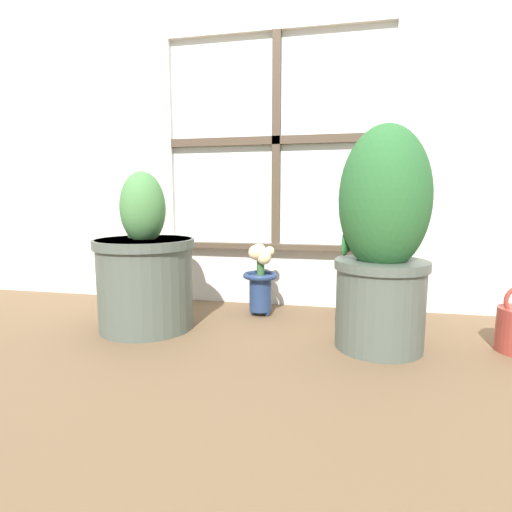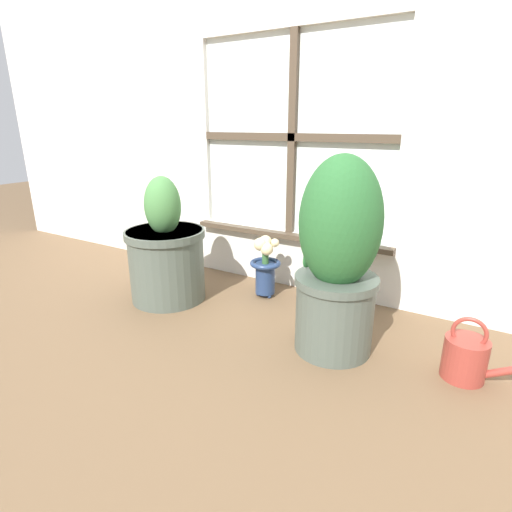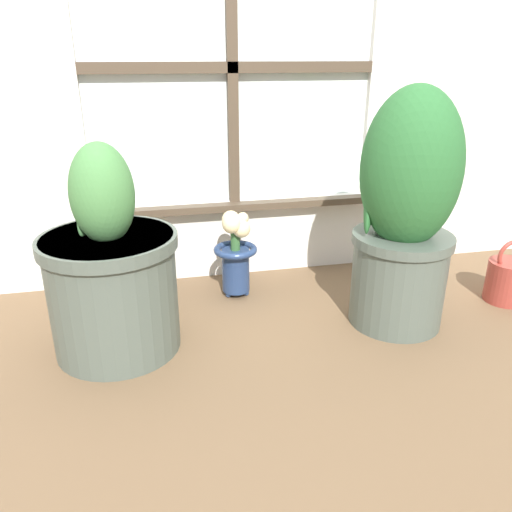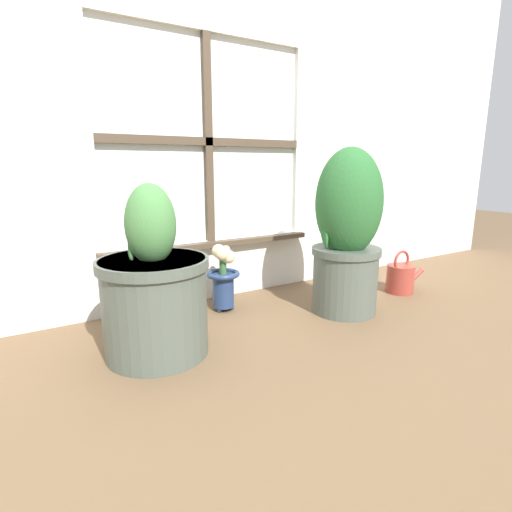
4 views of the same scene
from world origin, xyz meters
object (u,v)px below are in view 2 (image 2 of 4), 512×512
object	(u,v)px
potted_plant_right	(338,260)
flower_vase	(265,264)
potted_plant_left	(166,254)
watering_can	(466,357)

from	to	relation	value
potted_plant_right	flower_vase	world-z (taller)	potted_plant_right
potted_plant_right	flower_vase	xyz separation A→B (m)	(-0.45, 0.29, -0.18)
potted_plant_left	flower_vase	distance (m)	0.47
potted_plant_right	flower_vase	distance (m)	0.57
flower_vase	watering_can	bearing A→B (deg)	-15.10
potted_plant_right	watering_can	bearing A→B (deg)	6.29
flower_vase	watering_can	distance (m)	0.93
flower_vase	watering_can	size ratio (longest dim) A/B	1.22
flower_vase	potted_plant_left	bearing A→B (deg)	-146.49
potted_plant_left	watering_can	world-z (taller)	potted_plant_left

